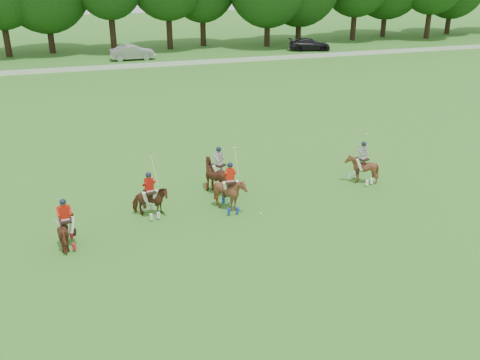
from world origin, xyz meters
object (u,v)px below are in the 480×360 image
object	(u,v)px
car_right	(310,44)
polo_red_b	(150,201)
polo_red_c	(230,193)
polo_stripe_b	(362,168)
car_mid	(133,52)
polo_stripe_a	(219,176)
polo_ball	(261,214)
polo_red_a	(67,230)

from	to	relation	value
car_right	polo_red_b	size ratio (longest dim) A/B	1.84
polo_red_b	polo_red_c	world-z (taller)	polo_red_c
polo_red_c	polo_stripe_b	world-z (taller)	polo_red_c
car_mid	polo_stripe_b	bearing A→B (deg)	-168.41
polo_red_b	polo_stripe_a	distance (m)	3.97
polo_red_c	polo_stripe_b	distance (m)	7.38
polo_red_b	polo_stripe_b	xyz separation A→B (m)	(10.90, 0.70, 0.05)
polo_ball	polo_stripe_a	bearing A→B (deg)	112.10
polo_red_b	polo_stripe_b	distance (m)	10.92
polo_stripe_b	car_mid	bearing A→B (deg)	101.60
polo_red_b	polo_stripe_a	xyz separation A→B (m)	(3.61, 1.65, 0.12)
car_mid	polo_red_a	size ratio (longest dim) A/B	2.27
polo_red_b	polo_stripe_a	bearing A→B (deg)	24.57
polo_red_c	polo_stripe_a	size ratio (longest dim) A/B	1.21
polo_red_a	polo_red_c	world-z (taller)	polo_red_c
car_right	polo_red_b	distance (m)	44.98
car_mid	polo_ball	xyz separation A→B (m)	(1.55, -39.26, -0.75)
polo_ball	polo_red_a	bearing A→B (deg)	-176.78
polo_ball	polo_stripe_b	bearing A→B (deg)	18.06
car_mid	polo_stripe_a	world-z (taller)	polo_stripe_a
polo_red_a	polo_stripe_b	world-z (taller)	polo_stripe_b
car_right	polo_red_a	distance (m)	48.43
polo_stripe_a	polo_red_c	bearing A→B (deg)	-90.13
polo_red_a	polo_red_b	distance (m)	3.99
polo_red_a	polo_ball	size ratio (longest dim) A/B	23.48
polo_red_c	polo_red_b	bearing A→B (deg)	173.70
polo_red_b	car_right	bearing A→B (deg)	57.57
polo_red_a	polo_red_c	size ratio (longest dim) A/B	0.74
polo_red_a	polo_stripe_a	xyz separation A→B (m)	(7.19, 3.41, 0.11)
car_mid	polo_red_c	distance (m)	38.37
polo_red_a	polo_red_b	size ratio (longest dim) A/B	0.79
car_right	car_mid	bearing A→B (deg)	103.96
car_mid	polo_ball	bearing A→B (deg)	-177.74
polo_stripe_a	polo_stripe_b	distance (m)	7.35
car_mid	polo_red_c	size ratio (longest dim) A/B	1.67
car_right	polo_red_b	bearing A→B (deg)	161.54
polo_red_b	polo_red_a	bearing A→B (deg)	-153.82
polo_red_b	polo_ball	world-z (taller)	polo_red_b
polo_red_a	polo_stripe_a	distance (m)	7.95
polo_red_c	polo_red_a	bearing A→B (deg)	-169.27
polo_red_b	polo_ball	bearing A→B (deg)	-15.02
car_right	polo_red_a	xyz separation A→B (m)	(-27.70, -39.73, 0.04)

